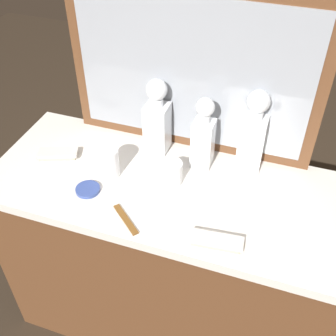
# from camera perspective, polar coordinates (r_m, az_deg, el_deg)

# --- Properties ---
(ground_plane) EXTENTS (6.00, 6.00, 0.00)m
(ground_plane) POSITION_cam_1_polar(r_m,az_deg,el_deg) (2.12, 0.00, -19.07)
(ground_plane) COLOR #2D2319
(dresser) EXTENTS (1.28, 0.53, 0.84)m
(dresser) POSITION_cam_1_polar(r_m,az_deg,el_deg) (1.77, 0.00, -12.27)
(dresser) COLOR brown
(dresser) RESTS_ON ground_plane
(dresser_mirror) EXTENTS (0.90, 0.03, 0.61)m
(dresser_mirror) POSITION_cam_1_polar(r_m,az_deg,el_deg) (1.47, 3.24, 12.73)
(dresser_mirror) COLOR brown
(dresser_mirror) RESTS_ON dresser
(crystal_decanter_center) EXTENTS (0.07, 0.07, 0.28)m
(crystal_decanter_center) POSITION_cam_1_polar(r_m,az_deg,el_deg) (1.48, 4.78, 3.87)
(crystal_decanter_center) COLOR white
(crystal_decanter_center) RESTS_ON dresser
(crystal_decanter_far_right) EXTENTS (0.09, 0.09, 0.31)m
(crystal_decanter_far_right) POSITION_cam_1_polar(r_m,az_deg,el_deg) (1.48, 11.40, 4.04)
(crystal_decanter_far_right) COLOR white
(crystal_decanter_far_right) RESTS_ON dresser
(crystal_decanter_right) EXTENTS (0.08, 0.08, 0.29)m
(crystal_decanter_right) POSITION_cam_1_polar(r_m,az_deg,el_deg) (1.54, -1.47, 6.12)
(crystal_decanter_right) COLOR white
(crystal_decanter_right) RESTS_ON dresser
(crystal_tumbler_left) EXTENTS (0.08, 0.08, 0.11)m
(crystal_tumbler_left) POSITION_cam_1_polar(r_m,az_deg,el_deg) (1.48, -8.10, 0.68)
(crystal_tumbler_left) COLOR white
(crystal_tumbler_left) RESTS_ON dresser
(crystal_tumbler_far_right) EXTENTS (0.07, 0.07, 0.08)m
(crystal_tumbler_far_right) POSITION_cam_1_polar(r_m,az_deg,el_deg) (1.44, 0.54, -0.76)
(crystal_tumbler_far_right) COLOR white
(crystal_tumbler_far_right) RESTS_ON dresser
(silver_brush_right) EXTENTS (0.16, 0.07, 0.02)m
(silver_brush_right) POSITION_cam_1_polar(r_m,az_deg,el_deg) (1.28, 6.59, -9.83)
(silver_brush_right) COLOR #B7A88C
(silver_brush_right) RESTS_ON dresser
(silver_brush_center) EXTENTS (0.15, 0.10, 0.02)m
(silver_brush_center) POSITION_cam_1_polar(r_m,az_deg,el_deg) (1.62, -14.66, 1.86)
(silver_brush_center) COLOR #B7A88C
(silver_brush_center) RESTS_ON dresser
(porcelain_dish) EXTENTS (0.08, 0.08, 0.01)m
(porcelain_dish) POSITION_cam_1_polar(r_m,az_deg,el_deg) (1.46, -10.82, -2.87)
(porcelain_dish) COLOR #33478C
(porcelain_dish) RESTS_ON dresser
(tortoiseshell_comb) EXTENTS (0.12, 0.11, 0.01)m
(tortoiseshell_comb) POSITION_cam_1_polar(r_m,az_deg,el_deg) (1.35, -5.76, -6.93)
(tortoiseshell_comb) COLOR brown
(tortoiseshell_comb) RESTS_ON dresser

